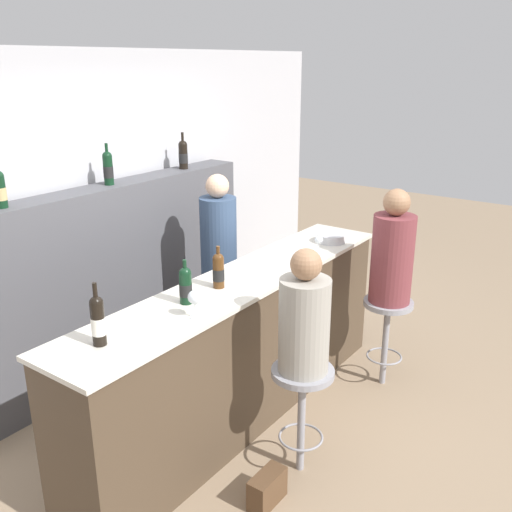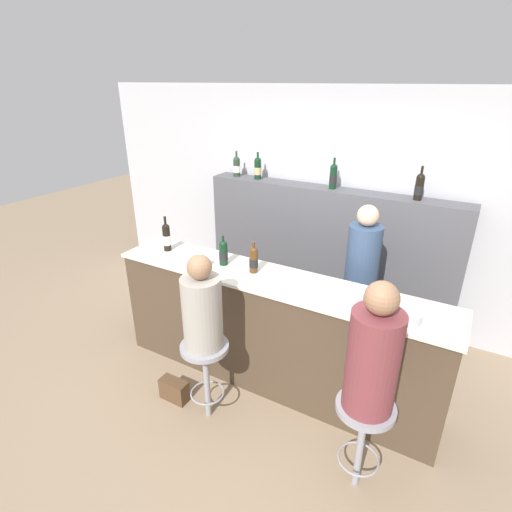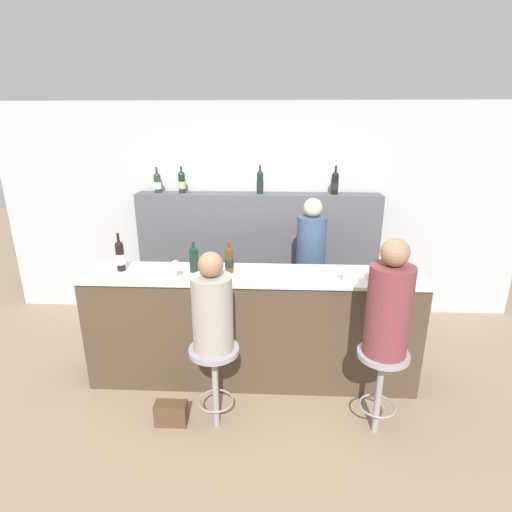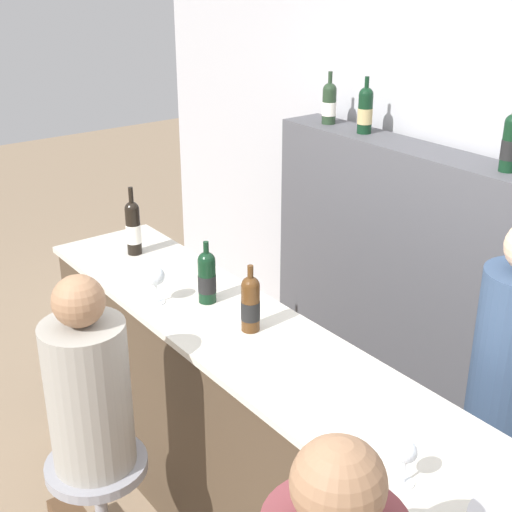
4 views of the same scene
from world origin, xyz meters
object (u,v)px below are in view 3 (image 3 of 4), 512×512
Objects in this scene: wine_bottle_backbar_2 at (260,182)px; guest_seated_left at (212,308)px; guest_seated_right at (389,305)px; bartender at (310,279)px; wine_glass_1 at (345,270)px; wine_bottle_counter_0 at (120,256)px; metal_bowl at (380,276)px; wine_glass_0 at (175,266)px; handbag at (171,413)px; wine_bottle_backbar_0 at (157,183)px; wine_bottle_counter_2 at (229,259)px; wine_bottle_backbar_1 at (182,182)px; bar_stool_right at (381,370)px; wine_bottle_counter_1 at (194,259)px; wine_bottle_backbar_3 at (335,183)px; bar_stool_left at (215,365)px.

guest_seated_left is at bearing -97.97° from wine_bottle_backbar_2.
bartender reaches higher than guest_seated_right.
wine_glass_1 is 1.17m from guest_seated_left.
wine_bottle_counter_0 is 1.50× the size of metal_bowl.
wine_glass_0 is 0.65× the size of handbag.
wine_glass_0 is (0.53, -1.47, -0.49)m from wine_bottle_backbar_0.
wine_bottle_counter_2 is 0.93× the size of wine_bottle_backbar_1.
wine_bottle_backbar_1 reaches higher than bartender.
wine_bottle_counter_0 is 2.33m from guest_seated_right.
metal_bowl is at bearing 82.32° from bar_stool_right.
guest_seated_left is (0.94, -0.69, -0.17)m from wine_bottle_counter_0.
wine_glass_1 is 0.95m from bartender.
wine_glass_1 is at bearing -7.99° from wine_bottle_counter_1.
wine_bottle_backbar_3 reaches higher than wine_bottle_backbar_0.
wine_glass_1 is at bearing -41.19° from wine_bottle_backbar_1.
wine_bottle_backbar_3 is 1.56m from wine_glass_1.
wine_glass_0 is at bearing -123.58° from wine_bottle_counter_1.
wine_bottle_backbar_2 is at bearing 82.03° from guest_seated_left.
wine_bottle_backbar_2 is 2.30m from bar_stool_left.
wine_bottle_backbar_2 is 1.69m from wine_glass_0.
bartender reaches higher than handbag.
wine_bottle_backbar_1 reaches higher than wine_bottle_counter_1.
wine_glass_1 is (0.77, -1.47, -0.52)m from wine_bottle_backbar_2.
guest_seated_right is 1.94m from handbag.
wine_glass_1 is (1.43, 0.00, -0.02)m from wine_glass_0.
wine_bottle_counter_1 is 1.52m from wine_bottle_backbar_0.
handbag is (-0.11, -0.69, -1.10)m from wine_bottle_counter_1.
wine_glass_0 is at bearing -145.85° from bartender.
guest_seated_right reaches higher than wine_bottle_counter_2.
guest_seated_right is at bearing -17.29° from wine_bottle_counter_0.
handbag is (-0.65, -1.97, -1.61)m from wine_bottle_backbar_2.
wine_bottle_backbar_0 is (0.01, 1.28, 0.47)m from wine_bottle_counter_0.
bar_stool_left is (-0.28, -1.97, -1.14)m from wine_bottle_backbar_2.
guest_seated_left is 0.47× the size of bartender.
wine_bottle_counter_1 is 0.22m from wine_glass_0.
guest_seated_right is (1.28, 0.00, 0.06)m from guest_seated_left.
wine_bottle_backbar_3 reaches higher than bar_stool_right.
wine_glass_0 is at bearing -69.98° from wine_bottle_backbar_0.
wine_bottle_counter_2 is at bearing 58.45° from handbag.
wine_bottle_counter_0 is 1.40m from wine_bottle_backbar_1.
bar_stool_right is (1.92, -1.97, -1.13)m from wine_bottle_backbar_1.
guest_seated_right is at bearing 0.00° from handbag.
metal_bowl is 0.30× the size of guest_seated_left.
bartender is at bearing 30.39° from wine_bottle_counter_1.
wine_bottle_counter_2 is at bearing 85.82° from guest_seated_left.
wine_glass_0 is at bearing -114.37° from wine_bottle_backbar_2.
wine_glass_0 is 0.72× the size of metal_bowl.
guest_seated_right is (1.28, 0.00, 0.55)m from bar_stool_left.
wine_bottle_backbar_1 reaches higher than handbag.
handbag is (-1.21, -1.34, -0.67)m from bartender.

